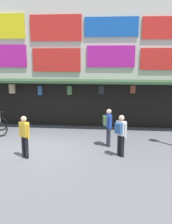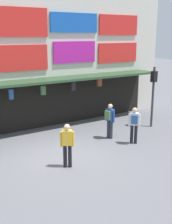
# 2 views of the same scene
# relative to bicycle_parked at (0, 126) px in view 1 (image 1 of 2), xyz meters

# --- Properties ---
(ground_plane) EXTENTS (80.00, 80.00, 0.00)m
(ground_plane) POSITION_rel_bicycle_parked_xyz_m (2.61, -2.07, -0.39)
(ground_plane) COLOR slate
(shopfront) EXTENTS (18.00, 2.60, 8.00)m
(shopfront) POSITION_rel_bicycle_parked_xyz_m (2.61, 2.49, 3.57)
(shopfront) COLOR beige
(shopfront) RESTS_ON ground
(bicycle_parked) EXTENTS (1.11, 1.35, 1.05)m
(bicycle_parked) POSITION_rel_bicycle_parked_xyz_m (0.00, 0.00, 0.00)
(bicycle_parked) COLOR black
(bicycle_parked) RESTS_ON ground
(pedestrian_in_purple) EXTENTS (0.47, 0.47, 1.68)m
(pedestrian_in_purple) POSITION_rel_bicycle_parked_xyz_m (6.04, -2.55, 0.59)
(pedestrian_in_purple) COLOR black
(pedestrian_in_purple) RESTS_ON ground
(pedestrian_in_red) EXTENTS (0.41, 0.52, 1.68)m
(pedestrian_in_red) POSITION_rel_bicycle_parked_xyz_m (5.53, -1.40, 0.59)
(pedestrian_in_red) COLOR #2D2D38
(pedestrian_in_red) RESTS_ON ground
(pedestrian_in_green) EXTENTS (0.47, 0.37, 1.68)m
(pedestrian_in_green) POSITION_rel_bicycle_parked_xyz_m (2.34, -3.08, 0.55)
(pedestrian_in_green) COLOR black
(pedestrian_in_green) RESTS_ON ground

